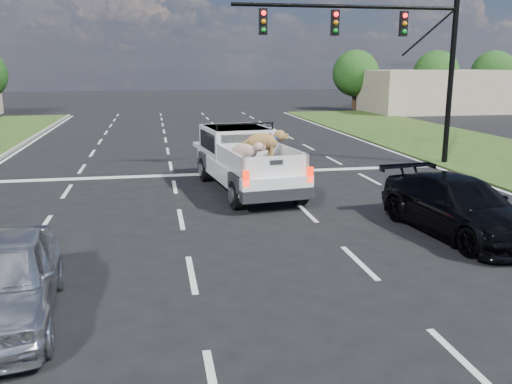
{
  "coord_description": "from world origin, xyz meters",
  "views": [
    {
      "loc": [
        -2.36,
        -10.11,
        4.04
      ],
      "look_at": [
        -0.07,
        2.0,
        1.14
      ],
      "focal_mm": 38.0,
      "sensor_mm": 36.0,
      "label": 1
    }
  ],
  "objects_px": {
    "traffic_signal": "(397,47)",
    "black_coupe": "(458,206)",
    "silver_sedan": "(2,280)",
    "pickup_truck": "(245,159)"
  },
  "relations": [
    {
      "from": "traffic_signal",
      "to": "black_coupe",
      "type": "xyz_separation_m",
      "value": [
        -2.36,
        -9.03,
        -4.03
      ]
    },
    {
      "from": "silver_sedan",
      "to": "black_coupe",
      "type": "distance_m",
      "value": 10.1
    },
    {
      "from": "traffic_signal",
      "to": "pickup_truck",
      "type": "xyz_separation_m",
      "value": [
        -6.65,
        -3.32,
        -3.69
      ]
    },
    {
      "from": "silver_sedan",
      "to": "black_coupe",
      "type": "height_order",
      "value": "silver_sedan"
    },
    {
      "from": "pickup_truck",
      "to": "silver_sedan",
      "type": "height_order",
      "value": "pickup_truck"
    },
    {
      "from": "traffic_signal",
      "to": "pickup_truck",
      "type": "bearing_deg",
      "value": -153.45
    },
    {
      "from": "pickup_truck",
      "to": "black_coupe",
      "type": "bearing_deg",
      "value": -60.37
    },
    {
      "from": "traffic_signal",
      "to": "silver_sedan",
      "type": "xyz_separation_m",
      "value": [
        -12.03,
        -11.95,
        -4.02
      ]
    },
    {
      "from": "traffic_signal",
      "to": "black_coupe",
      "type": "relative_size",
      "value": 1.89
    },
    {
      "from": "silver_sedan",
      "to": "black_coupe",
      "type": "xyz_separation_m",
      "value": [
        9.67,
        2.92,
        -0.01
      ]
    }
  ]
}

